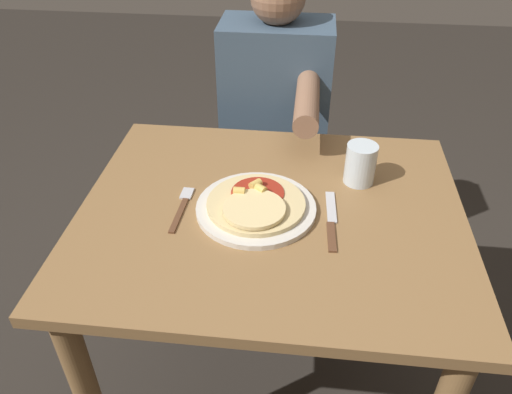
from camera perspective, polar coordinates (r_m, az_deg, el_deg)
The scene contains 8 objects.
ground_plane at distance 1.78m, azimuth 1.27°, elevation -21.24°, with size 8.00×8.00×0.00m, color #2D2823.
dining_table at distance 1.30m, azimuth 1.63°, elevation -6.41°, with size 0.93×0.77×0.77m.
plate at distance 1.20m, azimuth -0.00°, elevation -1.27°, with size 0.29×0.29×0.01m.
pizza at distance 1.18m, azimuth -0.05°, elevation -0.77°, with size 0.24×0.24×0.04m.
fork at distance 1.22m, azimuth -8.43°, elevation -1.02°, with size 0.03×0.18×0.00m.
knife at distance 1.18m, azimuth 8.60°, elevation -2.73°, with size 0.03×0.22×0.00m.
drinking_glass at distance 1.30m, azimuth 11.85°, elevation 3.73°, with size 0.08×0.08×0.11m.
person_diner at distance 1.78m, azimuth 2.25°, elevation 8.85°, with size 0.36×0.52×1.18m.
Camera 1 is at (0.07, -0.94, 1.51)m, focal length 35.00 mm.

